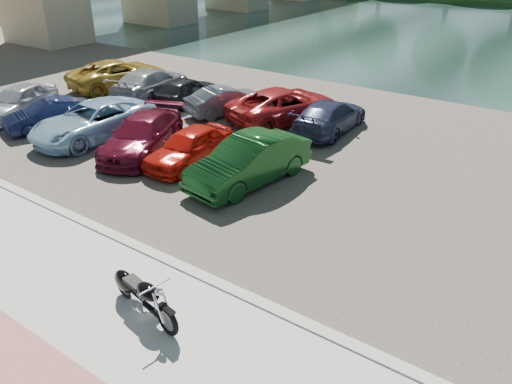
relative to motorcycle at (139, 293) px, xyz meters
The scene contains 18 objects.
ground 1.07m from the motorcycle, 160.09° to the right, with size 200.00×200.00×0.00m, color #595447.
promenade 1.65m from the motorcycle, 123.16° to the right, with size 60.00×6.00×0.10m, color #BAB8AF.
kerb 1.96m from the motorcycle, 116.86° to the left, with size 60.00×0.30×0.14m, color #BAB8AF.
parking_lot 10.74m from the motorcycle, 94.58° to the left, with size 60.00×18.00×0.04m, color #3C3830.
river 39.70m from the motorcycle, 91.24° to the left, with size 120.00×40.00×0.00m, color #1A2F2A.
motorcycle is the anchor object (origin of this frame).
car_0 15.70m from the motorcycle, 156.80° to the left, with size 1.68×4.18×1.43m, color #9C9FA8.
car_1 13.34m from the motorcycle, 153.16° to the left, with size 1.29×3.69×1.22m, color #131A3C.
car_2 11.36m from the motorcycle, 145.95° to the left, with size 2.41×5.23×1.45m, color #96BFDA.
car_3 9.27m from the motorcycle, 136.11° to the left, with size 1.93×4.74×1.38m, color #5A0C20.
car_4 8.02m from the motorcycle, 124.09° to the left, with size 1.56×3.87×1.32m, color red.
car_5 6.89m from the motorcycle, 105.52° to the left, with size 1.64×4.69×1.54m, color #103D16.
car_6 18.76m from the motorcycle, 140.12° to the left, with size 2.48×5.38×1.50m, color #B38D29.
car_7 16.59m from the motorcycle, 134.81° to the left, with size 2.05×5.04×1.46m, color gray.
car_8 15.31m from the motorcycle, 128.49° to the left, with size 1.55×3.86×1.32m, color black.
car_9 13.75m from the motorcycle, 120.13° to the left, with size 1.34×3.84×1.26m, color slate.
car_10 13.24m from the motorcycle, 108.52° to the left, with size 2.46×5.33×1.48m, color #A61B1D.
car_11 12.72m from the motorcycle, 98.87° to the left, with size 1.85×4.54×1.32m, color #282F4D.
Camera 1 is at (7.87, -5.26, 7.47)m, focal length 35.00 mm.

